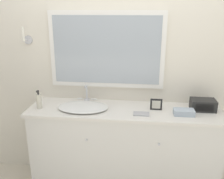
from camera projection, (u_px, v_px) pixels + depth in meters
wall_back at (126, 66)px, 2.60m from camera, size 8.00×0.18×2.55m
vanity_counter at (124, 150)px, 2.59m from camera, size 1.90×0.51×0.91m
sink_basin at (83, 106)px, 2.47m from camera, size 0.50×0.39×0.19m
soap_bottle at (39, 101)px, 2.45m from camera, size 0.05×0.05×0.19m
appliance_box at (203, 105)px, 2.41m from camera, size 0.23×0.15×0.11m
picture_frame at (156, 104)px, 2.42m from camera, size 0.11×0.01×0.11m
hand_towel_near_sink at (184, 112)px, 2.32m from camera, size 0.19×0.11×0.05m
metal_tray at (141, 114)px, 2.33m from camera, size 0.15×0.09×0.01m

